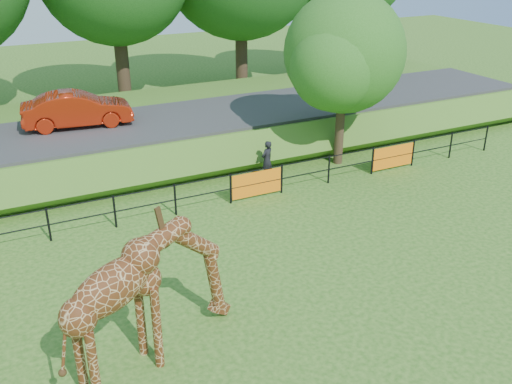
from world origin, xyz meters
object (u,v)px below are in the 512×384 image
car_red (77,109)px  visitor (267,160)px  tree_east (346,57)px  giraffe (152,296)px

car_red → visitor: (5.86, -5.27, -1.37)m
car_red → tree_east: bearing=-111.9°
car_red → tree_east: (9.32, -5.07, 2.16)m
giraffe → car_red: giraffe is taller
car_red → tree_east: tree_east is taller
giraffe → visitor: size_ratio=2.91×
tree_east → giraffe: bearing=-141.8°
giraffe → visitor: (6.84, 7.89, -0.81)m
car_red → visitor: car_red is taller
giraffe → tree_east: 13.38m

